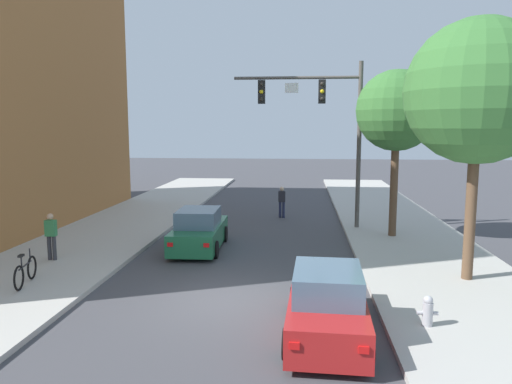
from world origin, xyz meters
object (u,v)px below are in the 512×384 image
street_tree_nearest (478,92)px  street_tree_second (397,111)px  pedestrian_sidewalk_left_walker (51,234)px  pedestrian_crossing_road (282,201)px  bicycle_leaning (25,272)px  fire_hydrant (428,311)px  car_following_red (327,305)px  car_lead_green (199,231)px  traffic_signal_mast (324,115)px

street_tree_nearest → street_tree_second: bearing=101.4°
pedestrian_sidewalk_left_walker → pedestrian_crossing_road: pedestrian_sidewalk_left_walker is taller
bicycle_leaning → pedestrian_sidewalk_left_walker: bearing=102.8°
pedestrian_sidewalk_left_walker → fire_hydrant: bearing=-21.4°
fire_hydrant → street_tree_nearest: (2.11, 3.72, 5.24)m
car_following_red → street_tree_second: bearing=71.8°
street_tree_nearest → car_lead_green: bearing=159.7°
traffic_signal_mast → car_lead_green: (-4.94, -4.11, -4.58)m
bicycle_leaning → street_tree_second: 14.96m
bicycle_leaning → traffic_signal_mast: bearing=45.7°
traffic_signal_mast → bicycle_leaning: 13.76m
car_lead_green → pedestrian_sidewalk_left_walker: bearing=-151.7°
pedestrian_crossing_road → fire_hydrant: 14.53m
car_lead_green → street_tree_second: size_ratio=0.62×
traffic_signal_mast → bicycle_leaning: (-9.02, -9.24, -4.76)m
car_following_red → fire_hydrant: car_following_red is taller
pedestrian_crossing_road → traffic_signal_mast: bearing=-54.7°
traffic_signal_mast → car_following_red: traffic_signal_mast is taller
car_lead_green → pedestrian_sidewalk_left_walker: size_ratio=2.61×
bicycle_leaning → pedestrian_crossing_road: bearing=59.7°
car_lead_green → bicycle_leaning: (-4.08, -5.13, -0.18)m
traffic_signal_mast → street_tree_nearest: (4.08, -7.44, 0.44)m
pedestrian_sidewalk_left_walker → traffic_signal_mast: bearing=34.6°
pedestrian_sidewalk_left_walker → car_lead_green: bearing=28.3°
car_lead_green → street_tree_nearest: 10.85m
car_lead_green → bicycle_leaning: 6.56m
car_lead_green → fire_hydrant: (6.91, -7.06, -0.22)m
car_lead_green → street_tree_nearest: size_ratio=0.55×
car_following_red → street_tree_nearest: bearing=42.9°
traffic_signal_mast → fire_hydrant: size_ratio=10.42×
car_lead_green → street_tree_nearest: street_tree_nearest is taller
car_lead_green → street_tree_nearest: bearing=-20.3°
pedestrian_sidewalk_left_walker → pedestrian_crossing_road: bearing=51.0°
car_lead_green → pedestrian_crossing_road: bearing=66.9°
pedestrian_crossing_road → fire_hydrant: (3.96, -13.97, -0.41)m
car_lead_green → fire_hydrant: 9.88m
pedestrian_crossing_road → car_lead_green: bearing=-113.1°
car_following_red → street_tree_nearest: size_ratio=0.56×
car_lead_green → street_tree_second: (7.84, 2.49, 4.67)m
pedestrian_sidewalk_left_walker → fire_hydrant: (11.58, -4.55, -0.56)m
traffic_signal_mast → street_tree_nearest: size_ratio=0.97×
fire_hydrant → street_tree_second: bearing=84.4°
car_lead_green → pedestrian_crossing_road: pedestrian_crossing_road is taller
car_following_red → bicycle_leaning: (-8.64, 2.34, -0.18)m
street_tree_nearest → street_tree_second: size_ratio=1.11×
traffic_signal_mast → fire_hydrant: traffic_signal_mast is taller
traffic_signal_mast → pedestrian_crossing_road: bearing=125.3°
pedestrian_sidewalk_left_walker → bicycle_leaning: (0.59, -2.62, -0.52)m
bicycle_leaning → fire_hydrant: bearing=-9.9°
fire_hydrant → street_tree_nearest: size_ratio=0.09×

